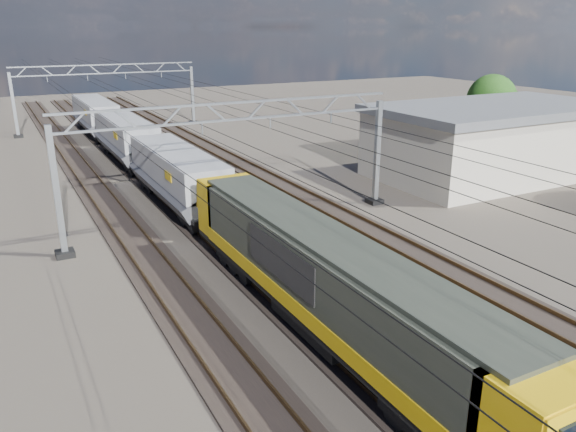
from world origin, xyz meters
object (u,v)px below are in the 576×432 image
catenary_gantry_mid (238,160)px  industrial_shed (494,140)px  catenary_gantry_far (109,94)px  locomotive (326,279)px  tree_far (495,101)px  hopper_wagon_lead (177,173)px  hopper_wagon_mid (126,136)px  hopper_wagon_third (95,114)px

catenary_gantry_mid → industrial_shed: catenary_gantry_mid is taller
catenary_gantry_far → industrial_shed: size_ratio=1.07×
catenary_gantry_mid → industrial_shed: bearing=5.2°
locomotive → tree_far: size_ratio=3.11×
catenary_gantry_far → hopper_wagon_lead: catenary_gantry_far is taller
hopper_wagon_lead → tree_far: 32.72m
hopper_wagon_lead → industrial_shed: industrial_shed is taller
catenary_gantry_mid → hopper_wagon_mid: catenary_gantry_mid is taller
hopper_wagon_mid → hopper_wagon_third: bearing=90.0°
locomotive → tree_far: 39.36m
catenary_gantry_mid → hopper_wagon_third: (-2.00, 33.51, -1.67)m
catenary_gantry_mid → industrial_shed: size_ratio=1.07×
tree_far → catenary_gantry_mid: bearing=-162.1°
catenary_gantry_far → locomotive: size_ratio=0.94×
catenary_gantry_mid → tree_far: (30.32, 9.79, 0.41)m
catenary_gantry_far → hopper_wagon_third: bearing=-128.8°
catenary_gantry_mid → locomotive: catenary_gantry_mid is taller
hopper_wagon_third → tree_far: bearing=-36.3°
locomotive → hopper_wagon_mid: size_ratio=1.62×
locomotive → catenary_gantry_mid: bearing=81.0°
hopper_wagon_lead → catenary_gantry_mid: bearing=-68.6°
catenary_gantry_far → tree_far: size_ratio=2.94×
locomotive → tree_far: bearing=34.7°
locomotive → tree_far: tree_far is taller
catenary_gantry_far → tree_far: bearing=-40.8°
hopper_wagon_mid → hopper_wagon_lead: bearing=-90.0°
catenary_gantry_far → hopper_wagon_mid: size_ratio=1.53×
hopper_wagon_lead → hopper_wagon_third: (0.00, 28.40, 0.00)m
industrial_shed → tree_far: 11.50m
catenary_gantry_mid → locomotive: size_ratio=0.94×
hopper_wagon_mid → hopper_wagon_third: 14.20m
catenary_gantry_mid → catenary_gantry_far: (0.00, 36.00, 0.00)m
hopper_wagon_mid → locomotive: bearing=-90.0°
hopper_wagon_lead → industrial_shed: (24.00, -3.11, 0.49)m
hopper_wagon_third → tree_far: (32.32, -23.72, 2.08)m
catenary_gantry_mid → hopper_wagon_third: catenary_gantry_mid is taller
hopper_wagon_lead → hopper_wagon_mid: same height
catenary_gantry_mid → hopper_wagon_lead: catenary_gantry_mid is taller
catenary_gantry_mid → tree_far: bearing=17.9°
catenary_gantry_mid → locomotive: (-2.00, -12.59, -1.58)m
hopper_wagon_lead → industrial_shed: 24.21m
catenary_gantry_mid → catenary_gantry_far: bearing=90.0°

